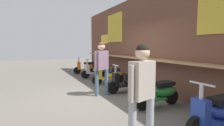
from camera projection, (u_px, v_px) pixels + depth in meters
ground_plane at (99, 96)px, 5.63m from camera, size 35.05×35.05×0.00m
market_stall_facade at (151, 41)px, 6.33m from camera, size 12.52×0.61×3.54m
scooter_orange at (87, 67)px, 10.31m from camera, size 0.47×1.40×0.97m
scooter_silver at (96, 70)px, 8.91m from camera, size 0.46×1.40×0.97m
scooter_yellow at (110, 75)px, 7.42m from camera, size 0.46×1.40×0.97m
scooter_black at (128, 81)px, 6.06m from camera, size 0.48×1.40×0.97m
scooter_green at (160, 92)px, 4.60m from camera, size 0.47×1.40×0.97m
scooter_blue at (218, 112)px, 3.21m from camera, size 0.46×1.40×0.97m
shopper_with_handbag at (102, 63)px, 5.60m from camera, size 0.43×0.66×1.71m
shopper_browsing at (142, 86)px, 2.62m from camera, size 0.31×0.54×1.61m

